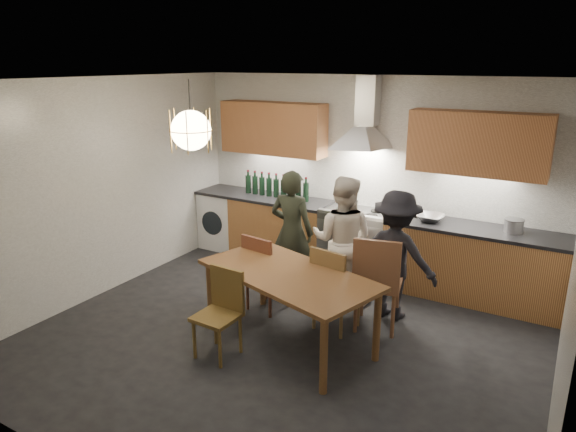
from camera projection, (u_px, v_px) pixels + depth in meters
The scene contains 17 objects.
ground at pixel (283, 338), 5.34m from camera, with size 5.00×5.00×0.00m, color black.
room_shell at pixel (282, 178), 4.84m from camera, with size 5.02×4.52×2.61m.
counter_run at pixel (359, 243), 6.81m from camera, with size 5.00×0.62×0.90m.
range_stove at pixel (357, 243), 6.82m from camera, with size 0.90×0.60×0.92m.
wall_fixtures at pixel (365, 134), 6.51m from camera, with size 4.30×0.54×1.10m.
pendant_lamp at pixel (191, 130), 5.12m from camera, with size 0.43×0.43×0.70m.
dining_table at pixel (288, 281), 5.08m from camera, with size 1.99×1.38×0.76m.
chair_back_left at pixel (263, 268), 5.78m from camera, with size 0.46×0.46×0.92m.
chair_back_mid at pixel (333, 284), 5.34m from camera, with size 0.48×0.48×0.94m.
chair_back_right at pixel (377, 278), 5.32m from camera, with size 0.57×0.57×1.06m.
chair_front at pixel (222, 306), 4.95m from camera, with size 0.40×0.40×0.86m.
person_left at pixel (292, 232), 6.27m from camera, with size 0.56×0.37×1.53m, color black.
person_mid at pixel (342, 240), 5.98m from camera, with size 0.74×0.58×1.53m, color silver.
person_right at pixel (395, 255), 5.61m from camera, with size 0.94×0.54×1.45m, color black.
mixing_bowl at pixel (430, 218), 6.23m from camera, with size 0.33×0.33×0.08m, color silver.
stock_pot at pixel (514, 226), 5.81m from camera, with size 0.21×0.21×0.15m, color #ADADB1.
wine_bottles at pixel (276, 185), 7.28m from camera, with size 1.04×0.08×0.34m.
Camera 1 is at (2.42, -4.08, 2.77)m, focal length 32.00 mm.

